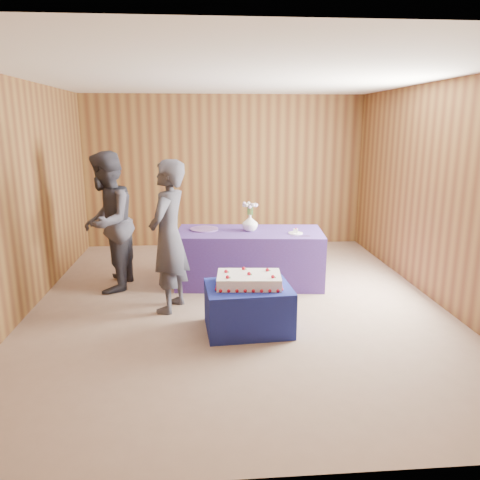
{
  "coord_description": "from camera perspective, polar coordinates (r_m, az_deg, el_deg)",
  "views": [
    {
      "loc": [
        -0.41,
        -5.49,
        2.18
      ],
      "look_at": [
        0.04,
        0.1,
        0.79
      ],
      "focal_mm": 35.0,
      "sensor_mm": 36.0,
      "label": 1
    }
  ],
  "objects": [
    {
      "name": "plate",
      "position": [
        6.35,
        6.78,
        0.84
      ],
      "size": [
        0.23,
        0.23,
        0.01
      ],
      "primitive_type": "cylinder",
      "rotation": [
        0.0,
        0.0,
        0.24
      ],
      "color": "white",
      "rests_on": "serving_table"
    },
    {
      "name": "sheet_cake",
      "position": [
        5.03,
        1.1,
        -4.87
      ],
      "size": [
        0.75,
        0.54,
        0.16
      ],
      "rotation": [
        0.0,
        0.0,
        -0.08
      ],
      "color": "white",
      "rests_on": "cake_table"
    },
    {
      "name": "vase",
      "position": [
        6.45,
        1.23,
        2.1
      ],
      "size": [
        0.24,
        0.24,
        0.22
      ],
      "primitive_type": "imported",
      "rotation": [
        0.0,
        0.0,
        0.12
      ],
      "color": "white",
      "rests_on": "serving_table"
    },
    {
      "name": "room_shell",
      "position": [
        5.52,
        -0.37,
        9.99
      ],
      "size": [
        5.04,
        6.04,
        2.72
      ],
      "color": "brown",
      "rests_on": "ground"
    },
    {
      "name": "knife",
      "position": [
        6.2,
        7.35,
        0.48
      ],
      "size": [
        0.26,
        0.04,
        0.0
      ],
      "primitive_type": "cube",
      "rotation": [
        0.0,
        0.0,
        -0.09
      ],
      "color": "#ACACB0",
      "rests_on": "serving_table"
    },
    {
      "name": "cake_table",
      "position": [
        5.11,
        1.01,
        -8.29
      ],
      "size": [
        0.95,
        0.76,
        0.5
      ],
      "primitive_type": "cube",
      "rotation": [
        0.0,
        0.0,
        0.07
      ],
      "color": "navy",
      "rests_on": "ground"
    },
    {
      "name": "platter",
      "position": [
        6.54,
        -4.39,
        1.33
      ],
      "size": [
        0.48,
        0.48,
        0.02
      ],
      "primitive_type": "cylinder",
      "rotation": [
        0.0,
        0.0,
        0.24
      ],
      "color": "#714E9C",
      "rests_on": "serving_table"
    },
    {
      "name": "flower_spray",
      "position": [
        6.4,
        1.24,
        4.3
      ],
      "size": [
        0.21,
        0.22,
        0.17
      ],
      "color": "#276127",
      "rests_on": "vase"
    },
    {
      "name": "ground",
      "position": [
        5.93,
        -0.34,
        -7.68
      ],
      "size": [
        6.0,
        6.0,
        0.0
      ],
      "primitive_type": "plane",
      "color": "gray",
      "rests_on": "ground"
    },
    {
      "name": "guest_right",
      "position": [
        6.41,
        -15.88,
        2.09
      ],
      "size": [
        0.77,
        0.95,
        1.85
      ],
      "primitive_type": "imported",
      "rotation": [
        0.0,
        0.0,
        -1.65
      ],
      "color": "#34333E",
      "rests_on": "ground"
    },
    {
      "name": "guest_left",
      "position": [
        5.53,
        -8.7,
        0.37
      ],
      "size": [
        0.62,
        0.76,
        1.8
      ],
      "primitive_type": "imported",
      "rotation": [
        0.0,
        0.0,
        -1.91
      ],
      "color": "#383842",
      "rests_on": "ground"
    },
    {
      "name": "cake_slice",
      "position": [
        6.34,
        6.79,
        1.14
      ],
      "size": [
        0.07,
        0.06,
        0.07
      ],
      "rotation": [
        0.0,
        0.0,
        -0.16
      ],
      "color": "white",
      "rests_on": "plate"
    },
    {
      "name": "serving_table",
      "position": [
        6.54,
        1.15,
        -2.12
      ],
      "size": [
        2.08,
        1.09,
        0.75
      ],
      "primitive_type": "cube",
      "rotation": [
        0.0,
        0.0,
        -0.1
      ],
      "color": "#483289",
      "rests_on": "ground"
    }
  ]
}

